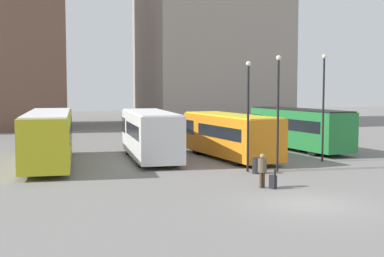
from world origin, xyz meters
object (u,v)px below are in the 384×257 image
Objects in this scene: suitcase at (273,182)px; traveler at (262,168)px; lamp_post_2 at (278,104)px; trash_bin at (257,166)px; bus_0 at (49,136)px; lamp_post_0 at (248,107)px; bus_2 at (230,135)px; bus_1 at (150,134)px; bus_3 at (299,128)px; lamp_post_1 at (323,100)px.

traveler is at bearing 28.94° from suitcase.
lamp_post_2 is 3.54m from trash_bin.
bus_0 is at bearing 149.65° from lamp_post_2.
suitcase is at bearing -101.74° from lamp_post_0.
bus_2 is (11.27, -1.04, -0.17)m from bus_0.
bus_1 is 0.97× the size of bus_3.
lamp_post_1 is (7.42, 6.41, 2.89)m from traveler.
lamp_post_2 is at bearing -53.99° from traveler.
lamp_post_0 is (1.37, 4.45, 2.58)m from traveler.
bus_0 is 12.01m from lamp_post_0.
lamp_post_2 is at bearing 8.30° from trash_bin.
lamp_post_1 is at bearing 29.01° from lamp_post_2.
trash_bin is (-7.46, -8.29, -1.22)m from bus_3.
bus_2 reaches higher than suitcase.
lamp_post_1 is at bearing -63.46° from suitcase.
lamp_post_0 is 7.12× the size of trash_bin.
suitcase is at bearing 163.50° from bus_2.
bus_0 is 1.84× the size of lamp_post_2.
lamp_post_1 is (16.13, -4.31, 2.11)m from bus_0.
bus_3 is 15.16m from suitcase.
bus_2 is at bearing 146.08° from lamp_post_1.
traveler is at bearing -126.68° from lamp_post_2.
bus_2 is 6.16m from lamp_post_2.
lamp_post_1 is (4.85, -3.26, 2.28)m from bus_2.
traveler is 5.33m from lamp_post_0.
lamp_post_2 is (2.54, 4.27, 3.38)m from suitcase.
traveler is 0.26× the size of lamp_post_0.
bus_0 is 1.24× the size of bus_2.
suitcase is (9.08, -11.08, -1.40)m from bus_0.
bus_3 is at bearing 44.57° from lamp_post_0.
bus_2 is 5.71m from lamp_post_0.
bus_3 is at bearing -52.35° from suitcase.
bus_1 is at bearing 127.52° from lamp_post_2.
lamp_post_0 is at bearing -143.57° from bus_1.
bus_1 is 1.00× the size of bus_2.
lamp_post_1 reaches higher than bus_1.
trash_bin is (0.22, -0.73, -3.11)m from lamp_post_0.
bus_1 is 1.50× the size of lamp_post_2.
lamp_post_0 is at bearing -34.45° from traveler.
lamp_post_0 is at bearing -114.50° from bus_0.
trash_bin is at bearing -116.83° from bus_0.
lamp_post_1 is 1.04× the size of lamp_post_2.
lamp_post_0 is 1.64m from lamp_post_2.
bus_2 is 10.44× the size of suitcase.
traveler is 0.24× the size of lamp_post_1.
bus_0 is 12.52m from trash_bin.
trash_bin is at bearing -155.22° from lamp_post_1.
bus_1 is 10.47× the size of suitcase.
bus_2 is 11.17× the size of trash_bin.
bus_0 is 16.83m from lamp_post_1.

